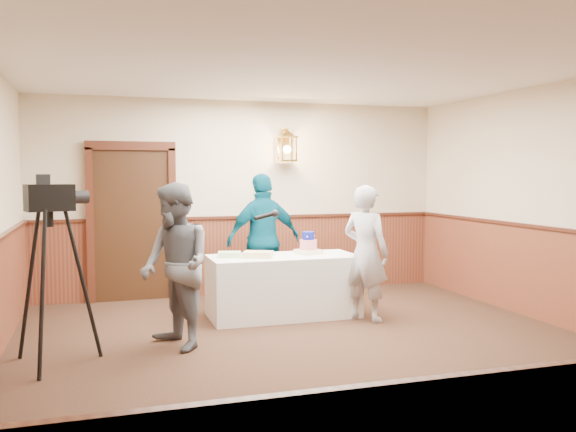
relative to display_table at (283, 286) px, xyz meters
name	(u,v)px	position (x,y,z in m)	size (l,w,h in m)	color
ground	(332,363)	(-0.11, -1.90, -0.38)	(7.00, 7.00, 0.00)	black
room_shell	(311,197)	(-0.16, -1.45, 1.15)	(6.02, 7.02, 2.81)	beige
display_table	(283,286)	(0.00, 0.00, 0.00)	(1.80, 0.80, 0.75)	white
tiered_cake	(308,245)	(0.35, 0.07, 0.48)	(0.34, 0.34, 0.28)	#F7E4BB
sheet_cake_yellow	(258,254)	(-0.33, -0.05, 0.41)	(0.34, 0.26, 0.07)	#F2CF91
sheet_cake_green	(229,255)	(-0.65, 0.07, 0.41)	(0.27, 0.22, 0.06)	#9EC78C
interviewer	(176,266)	(-1.42, -1.00, 0.46)	(1.58, 0.98, 1.67)	#595D64
baker	(366,253)	(0.88, -0.49, 0.43)	(0.59, 0.39, 1.62)	#A7A7AD
assistant_p	(264,240)	(-0.06, 0.68, 0.50)	(1.03, 0.43, 1.76)	#04455B
tv_camera_rig	(52,285)	(-2.56, -1.19, 0.37)	(0.65, 0.61, 1.66)	black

